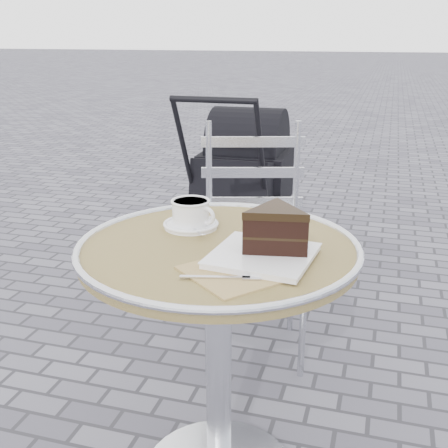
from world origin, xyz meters
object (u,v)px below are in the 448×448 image
(cappuccino_set, at_px, (191,215))
(cake_plate_set, at_px, (272,235))
(cafe_table, at_px, (219,304))
(bistro_chair, at_px, (253,212))
(baby_stroller, at_px, (243,184))

(cappuccino_set, relative_size, cake_plate_set, 0.43)
(cafe_table, bearing_deg, bistro_chair, 97.08)
(cafe_table, distance_m, bistro_chair, 0.80)
(cappuccino_set, height_order, baby_stroller, baby_stroller)
(cappuccino_set, distance_m, cake_plate_set, 0.30)
(cafe_table, bearing_deg, cake_plate_set, -16.56)
(cake_plate_set, bearing_deg, cafe_table, 169.38)
(bistro_chair, bearing_deg, cake_plate_set, -90.41)
(cake_plate_set, bearing_deg, cappuccino_set, 154.66)
(baby_stroller, bearing_deg, cake_plate_set, -74.10)
(cafe_table, bearing_deg, baby_stroller, 102.27)
(cafe_table, relative_size, bistro_chair, 0.81)
(cappuccino_set, bearing_deg, bistro_chair, 107.21)
(baby_stroller, bearing_deg, cafe_table, -78.36)
(cappuccino_set, xyz_separation_m, bistro_chair, (0.01, 0.68, -0.20))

